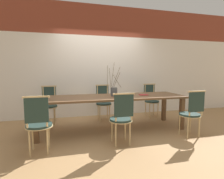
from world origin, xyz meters
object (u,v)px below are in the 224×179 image
(chair_near_center, at_px, (191,112))
(vase_centerpiece, at_px, (114,91))
(book_stack, at_px, (144,95))
(chair_far_center, at_px, (151,99))
(dining_table, at_px, (112,100))

(chair_near_center, height_order, vase_centerpiece, vase_centerpiece)
(vase_centerpiece, height_order, book_stack, vase_centerpiece)
(book_stack, bearing_deg, chair_far_center, 53.38)
(dining_table, bearing_deg, vase_centerpiece, 32.98)
(chair_near_center, relative_size, book_stack, 4.53)
(chair_near_center, distance_m, chair_far_center, 1.67)
(chair_far_center, bearing_deg, vase_centerpiece, 30.97)
(vase_centerpiece, relative_size, book_stack, 3.57)
(chair_far_center, height_order, book_stack, chair_far_center)
(dining_table, xyz_separation_m, vase_centerpiece, (0.05, 0.03, 0.19))
(chair_far_center, relative_size, book_stack, 4.53)
(chair_far_center, distance_m, vase_centerpiece, 1.60)
(chair_far_center, relative_size, vase_centerpiece, 1.27)
(dining_table, height_order, chair_near_center, chair_near_center)
(dining_table, height_order, chair_far_center, chair_far_center)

